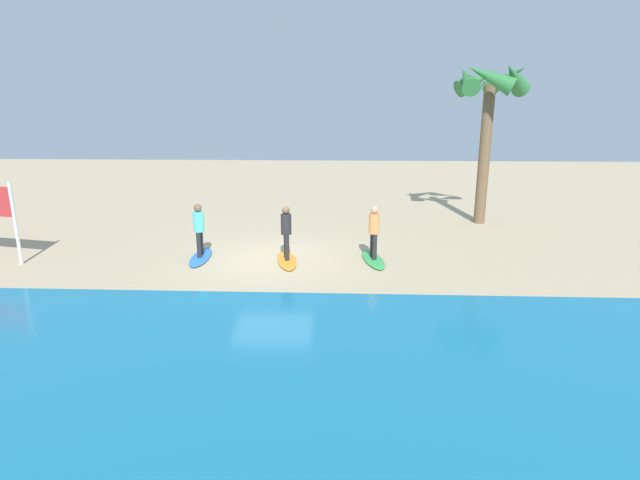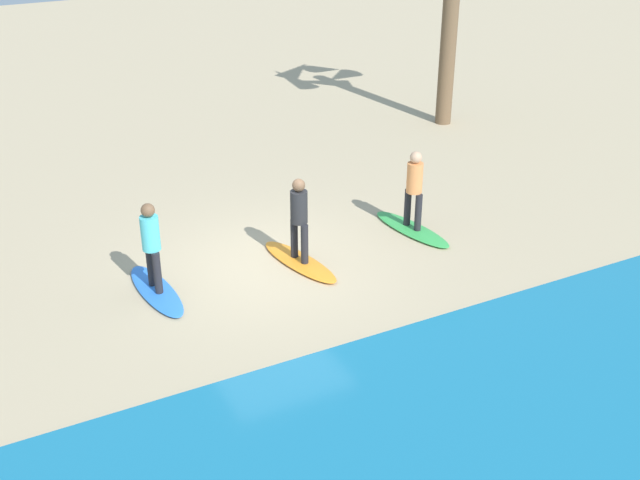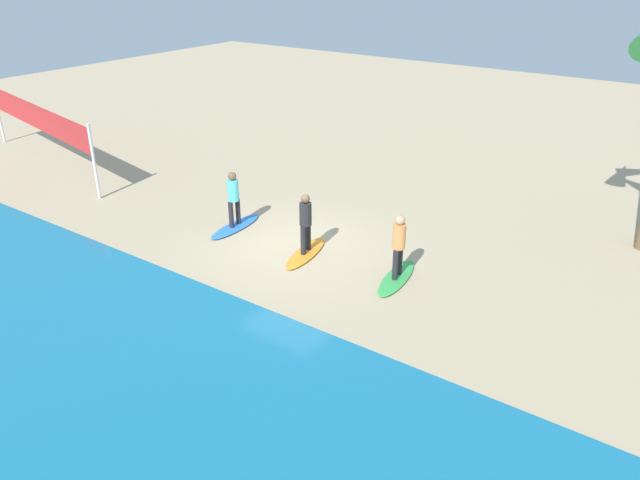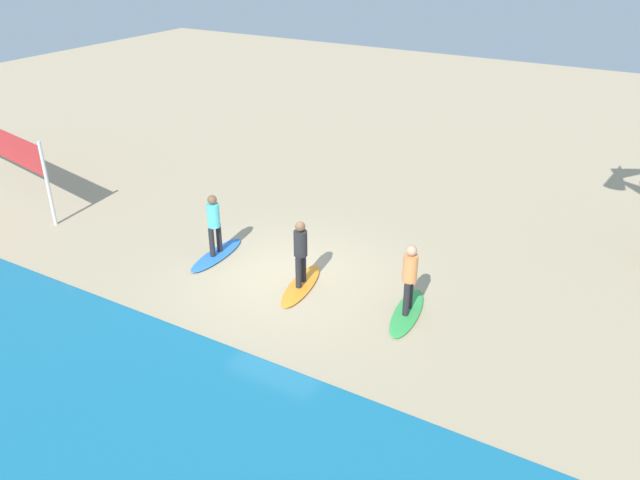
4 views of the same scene
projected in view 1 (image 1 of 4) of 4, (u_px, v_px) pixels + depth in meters
ground_plane at (272, 259)px, 15.58m from camera, size 60.00×60.00×0.00m
surfboard_green at (373, 259)px, 15.45m from camera, size 0.88×2.16×0.09m
surfer_green at (374, 228)px, 15.19m from camera, size 0.32×0.46×1.64m
surfboard_orange at (287, 260)px, 15.37m from camera, size 0.95×2.17×0.09m
surfer_orange at (286, 229)px, 15.12m from camera, size 0.32×0.45×1.64m
surfboard_blue at (201, 257)px, 15.68m from camera, size 0.70×2.13×0.09m
surfer_blue at (199, 226)px, 15.43m from camera, size 0.32×0.46×1.64m
palm_tree at (490, 94)px, 19.23m from camera, size 2.88×3.03×6.36m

